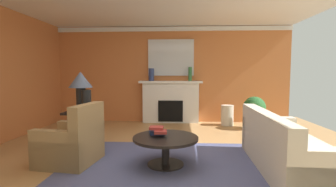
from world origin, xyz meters
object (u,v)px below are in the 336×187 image
(armchair_near_window, at_px, (72,144))
(side_table, at_px, (82,126))
(vase_mantel_right, at_px, (190,74))
(fireplace, at_px, (171,103))
(table_lamp, at_px, (81,84))
(potted_plant, at_px, (254,110))
(vase_tall_corner, at_px, (227,115))
(coffee_table, at_px, (166,144))
(vase_mantel_left, at_px, (151,75))
(mantel_mirror, at_px, (171,58))
(sofa, at_px, (286,150))
(vase_on_side_table, at_px, (86,101))

(armchair_near_window, height_order, side_table, armchair_near_window)
(armchair_near_window, bearing_deg, vase_mantel_right, 58.97)
(fireplace, distance_m, side_table, 2.94)
(armchair_near_window, height_order, table_lamp, table_lamp)
(vase_mantel_right, bearing_deg, potted_plant, -22.33)
(fireplace, xyz_separation_m, vase_mantel_right, (0.55, -0.05, 0.83))
(vase_tall_corner, bearing_deg, potted_plant, -34.59)
(potted_plant, bearing_deg, coffee_table, -128.84)
(vase_tall_corner, bearing_deg, vase_mantel_left, 173.26)
(mantel_mirror, distance_m, vase_mantel_left, 0.76)
(sofa, relative_size, potted_plant, 2.56)
(fireplace, relative_size, vase_mantel_right, 4.56)
(mantel_mirror, relative_size, sofa, 0.62)
(fireplace, distance_m, vase_mantel_right, 1.00)
(vase_on_side_table, relative_size, vase_mantel_left, 1.15)
(table_lamp, bearing_deg, vase_on_side_table, -38.66)
(fireplace, xyz_separation_m, vase_on_side_table, (-1.46, -2.58, 0.34))
(fireplace, xyz_separation_m, vase_mantel_left, (-0.55, -0.05, 0.81))
(armchair_near_window, height_order, vase_tall_corner, armchair_near_window)
(vase_on_side_table, bearing_deg, sofa, -14.41)
(sofa, distance_m, vase_mantel_left, 4.27)
(mantel_mirror, height_order, table_lamp, mantel_mirror)
(table_lamp, distance_m, vase_mantel_right, 3.24)
(coffee_table, xyz_separation_m, vase_on_side_table, (-1.52, 0.75, 0.57))
(vase_mantel_right, relative_size, potted_plant, 0.47)
(vase_mantel_left, bearing_deg, vase_on_side_table, -109.71)
(mantel_mirror, height_order, side_table, mantel_mirror)
(side_table, relative_size, vase_on_side_table, 1.70)
(vase_on_side_table, xyz_separation_m, vase_mantel_left, (0.91, 2.53, 0.48))
(table_lamp, bearing_deg, vase_mantel_right, 48.18)
(table_lamp, bearing_deg, side_table, -90.00)
(vase_tall_corner, bearing_deg, fireplace, 169.17)
(mantel_mirror, xyz_separation_m, sofa, (1.83, -3.54, -1.58))
(table_lamp, distance_m, vase_mantel_left, 2.64)
(side_table, height_order, vase_mantel_right, vase_mantel_right)
(fireplace, relative_size, side_table, 2.57)
(side_table, xyz_separation_m, vase_tall_corner, (3.17, 2.16, -0.12))
(fireplace, height_order, armchair_near_window, fireplace)
(fireplace, relative_size, vase_on_side_table, 4.37)
(vase_tall_corner, distance_m, potted_plant, 0.76)
(vase_on_side_table, bearing_deg, mantel_mirror, 61.66)
(potted_plant, bearing_deg, vase_mantel_right, 157.67)
(side_table, distance_m, vase_on_side_table, 0.54)
(coffee_table, distance_m, vase_mantel_right, 3.48)
(fireplace, xyz_separation_m, side_table, (-1.61, -2.46, -0.17))
(sofa, relative_size, vase_tall_corner, 3.85)
(fireplace, relative_size, armchair_near_window, 1.89)
(table_lamp, xyz_separation_m, vase_mantel_left, (1.06, 2.41, 0.16))
(fireplace, height_order, vase_mantel_left, vase_mantel_left)
(vase_mantel_right, bearing_deg, side_table, -131.82)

